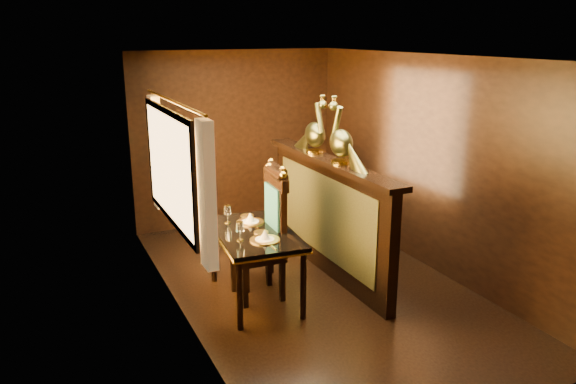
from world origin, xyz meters
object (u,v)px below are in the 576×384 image
object	(u,v)px
dining_table	(254,238)
peacock_left	(342,131)
chair_left	(269,230)
chair_right	(270,221)
peacock_right	(315,123)

from	to	relation	value
dining_table	peacock_left	xyz separation A→B (m)	(1.05, 0.06, 1.03)
dining_table	chair_left	bearing A→B (deg)	16.95
peacock_left	chair_right	bearing A→B (deg)	158.41
peacock_left	dining_table	bearing A→B (deg)	-176.86
chair_left	peacock_right	size ratio (longest dim) A/B	2.01
dining_table	chair_right	size ratio (longest dim) A/B	0.98
peacock_left	peacock_right	distance (m)	0.60
chair_left	peacock_right	distance (m)	1.45
chair_right	peacock_left	xyz separation A→B (m)	(0.72, -0.29, 1.00)
chair_right	dining_table	bearing A→B (deg)	-127.29
peacock_left	peacock_right	bearing A→B (deg)	90.00
dining_table	peacock_right	bearing A→B (deg)	37.64
dining_table	peacock_left	size ratio (longest dim) A/B	1.89
dining_table	chair_right	distance (m)	0.47
dining_table	peacock_left	world-z (taller)	peacock_left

